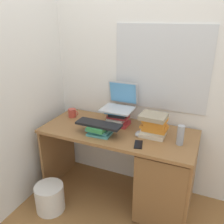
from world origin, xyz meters
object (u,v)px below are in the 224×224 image
(mug, at_px, (72,113))
(water_bottle, at_px, (180,135))
(book_stack_tall, at_px, (118,118))
(computer_mouse, at_px, (139,134))
(desk, at_px, (154,171))
(cell_phone, at_px, (138,144))
(keyboard, at_px, (99,124))
(laptop, at_px, (120,102))
(book_stack_keyboard_riser, at_px, (99,130))
(book_stack_side, at_px, (154,125))
(wastebasket, at_px, (50,198))

(mug, height_order, water_bottle, water_bottle)
(book_stack_tall, xyz_separation_m, computer_mouse, (0.27, -0.14, -0.06))
(desk, distance_m, mug, 1.03)
(water_bottle, relative_size, cell_phone, 1.27)
(book_stack_tall, relative_size, water_bottle, 1.33)
(keyboard, height_order, water_bottle, water_bottle)
(laptop, bearing_deg, book_stack_keyboard_riser, -102.79)
(laptop, bearing_deg, book_stack_tall, -86.18)
(desk, height_order, mug, mug)
(laptop, relative_size, mug, 2.54)
(keyboard, height_order, cell_phone, keyboard)
(book_stack_tall, xyz_separation_m, water_bottle, (0.63, -0.16, 0.01))
(book_stack_side, bearing_deg, mug, 175.01)
(mug, distance_m, water_bottle, 1.16)
(cell_phone, bearing_deg, computer_mouse, 93.86)
(book_stack_keyboard_riser, xyz_separation_m, mug, (-0.44, 0.24, 0.00))
(book_stack_side, xyz_separation_m, cell_phone, (-0.07, -0.22, -0.10))
(book_stack_tall, bearing_deg, desk, -19.03)
(computer_mouse, bearing_deg, water_bottle, -2.94)
(computer_mouse, distance_m, mug, 0.80)
(laptop, relative_size, water_bottle, 1.76)
(mug, relative_size, water_bottle, 0.69)
(book_stack_tall, bearing_deg, keyboard, -106.50)
(book_stack_tall, relative_size, cell_phone, 1.70)
(laptop, xyz_separation_m, water_bottle, (0.64, -0.22, -0.13))
(water_bottle, height_order, wastebasket, water_bottle)
(mug, relative_size, wastebasket, 0.44)
(laptop, relative_size, keyboard, 0.73)
(book_stack_tall, bearing_deg, mug, -178.29)
(mug, xyz_separation_m, cell_phone, (0.84, -0.30, -0.04))
(desk, distance_m, laptop, 0.74)
(desk, xyz_separation_m, book_stack_side, (-0.04, 0.05, 0.45))
(laptop, bearing_deg, desk, -25.83)
(book_stack_side, bearing_deg, keyboard, -160.16)
(keyboard, bearing_deg, laptop, 77.80)
(desk, distance_m, keyboard, 0.68)
(water_bottle, bearing_deg, laptop, 160.64)
(book_stack_tall, bearing_deg, wastebasket, -128.52)
(desk, xyz_separation_m, laptop, (-0.43, 0.21, 0.56))
(computer_mouse, distance_m, cell_phone, 0.18)
(book_stack_keyboard_riser, xyz_separation_m, book_stack_side, (0.47, 0.17, 0.06))
(desk, bearing_deg, book_stack_side, 127.13)
(keyboard, bearing_deg, computer_mouse, 19.86)
(book_stack_tall, xyz_separation_m, mug, (-0.52, -0.02, -0.03))
(book_stack_keyboard_riser, relative_size, mug, 2.02)
(mug, height_order, wastebasket, mug)
(cell_phone, bearing_deg, laptop, 117.00)
(desk, relative_size, book_stack_tall, 6.33)
(wastebasket, bearing_deg, book_stack_side, 29.72)
(keyboard, distance_m, cell_phone, 0.41)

